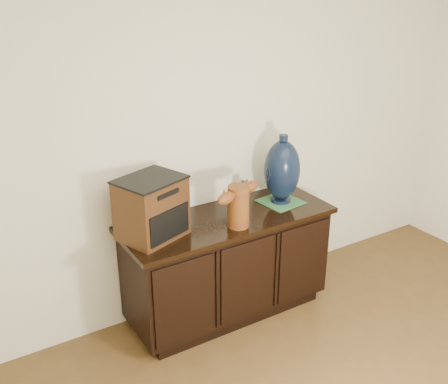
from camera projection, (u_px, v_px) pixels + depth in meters
sideboard at (228, 265)px, 3.64m from camera, size 1.46×0.56×0.75m
terracotta_vessel at (238, 204)px, 3.31m from camera, size 0.39×0.19×0.28m
tv_radio at (151, 208)px, 3.17m from camera, size 0.46×0.42×0.38m
green_mat at (281, 202)px, 3.72m from camera, size 0.29×0.29×0.01m
lamp_base at (282, 170)px, 3.63m from camera, size 0.28×0.28×0.49m
spray_can at (244, 191)px, 3.68m from camera, size 0.06×0.06×0.18m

